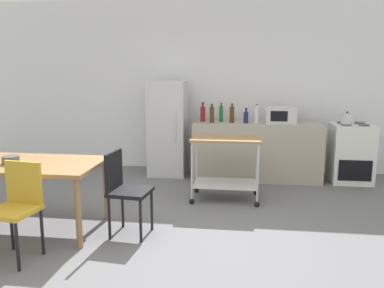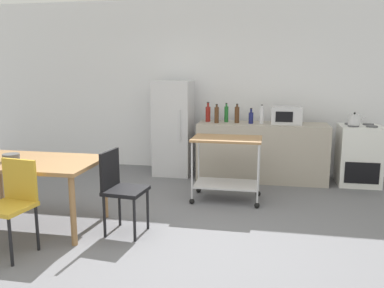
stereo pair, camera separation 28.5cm
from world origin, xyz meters
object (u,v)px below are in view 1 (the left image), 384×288
object	(u,v)px
bottle_hot_sauce	(212,115)
bottle_sparkling_water	(232,114)
kettle	(347,119)
dining_table	(31,170)
refrigerator	(168,128)
microwave	(281,115)
chair_black	(124,187)
bottle_sesame_oil	(221,114)
chair_mustard	(17,204)
bottle_wine	(203,114)
bottle_olive_oil	(246,117)
kitchen_cart	(226,158)
fruit_bowl	(11,160)
bottle_soda	(257,115)
stove_oven	(351,153)

from	to	relation	value
bottle_hot_sauce	bottle_sparkling_water	distance (m)	0.32
kettle	dining_table	bearing A→B (deg)	-148.23
refrigerator	microwave	size ratio (longest dim) A/B	3.37
chair_black	dining_table	bearing A→B (deg)	95.86
microwave	bottle_sesame_oil	bearing A→B (deg)	176.41
chair_mustard	bottle_wine	world-z (taller)	bottle_wine
bottle_wine	microwave	size ratio (longest dim) A/B	0.68
dining_table	kettle	distance (m)	4.47
bottle_sesame_oil	bottle_olive_oil	bearing A→B (deg)	-14.72
kitchen_cart	bottle_sesame_oil	xyz separation A→B (m)	(-0.14, 1.20, 0.46)
kitchen_cart	kettle	xyz separation A→B (m)	(1.77, 1.05, 0.43)
bottle_wine	bottle_olive_oil	bearing A→B (deg)	-8.41
bottle_sesame_oil	bottle_sparkling_water	bearing A→B (deg)	-23.75
refrigerator	microwave	distance (m)	1.83
refrigerator	fruit_bowl	world-z (taller)	refrigerator
chair_mustard	bottle_sesame_oil	xyz separation A→B (m)	(1.67, 3.13, 0.51)
refrigerator	kettle	xyz separation A→B (m)	(2.78, -0.18, 0.23)
bottle_hot_sauce	bottle_soda	xyz separation A→B (m)	(0.70, 0.04, -0.00)
refrigerator	bottle_sparkling_water	xyz separation A→B (m)	(1.05, -0.11, 0.26)
microwave	kettle	world-z (taller)	microwave
dining_table	bottle_soda	bearing A→B (deg)	44.36
kettle	bottle_sesame_oil	bearing A→B (deg)	175.66
chair_mustard	bottle_wine	xyz separation A→B (m)	(1.37, 3.13, 0.51)
bottle_wine	refrigerator	bearing A→B (deg)	176.35
bottle_olive_oil	chair_mustard	bearing A→B (deg)	-124.25
bottle_hot_sauce	bottle_sparkling_water	xyz separation A→B (m)	(0.31, 0.06, 0.00)
chair_mustard	bottle_wine	distance (m)	3.46
fruit_bowl	bottle_sparkling_water	bearing A→B (deg)	48.18
dining_table	bottle_sparkling_water	bearing A→B (deg)	49.54
bottle_sesame_oil	microwave	bearing A→B (deg)	-3.59
bottle_sparkling_water	microwave	xyz separation A→B (m)	(0.76, 0.02, -0.00)
microwave	bottle_sparkling_water	bearing A→B (deg)	-178.59
kitchen_cart	bottle_sparkling_water	distance (m)	1.21
dining_table	bottle_hot_sauce	distance (m)	2.95
kitchen_cart	bottle_hot_sauce	distance (m)	1.18
dining_table	chair_mustard	xyz separation A→B (m)	(0.22, -0.64, -0.15)
kitchen_cart	bottle_olive_oil	bearing A→B (deg)	76.82
chair_mustard	bottle_olive_oil	xyz separation A→B (m)	(2.06, 3.03, 0.48)
fruit_bowl	bottle_sesame_oil	bearing A→B (deg)	51.36
bottle_wine	kettle	world-z (taller)	bottle_wine
chair_mustard	stove_oven	xyz separation A→B (m)	(3.69, 3.09, -0.07)
kitchen_cart	bottle_soda	distance (m)	1.26
microwave	bottle_olive_oil	bearing A→B (deg)	-175.18
stove_oven	bottle_olive_oil	distance (m)	1.72
dining_table	bottle_soda	size ratio (longest dim) A/B	5.05
bottle_soda	stove_oven	bearing A→B (deg)	2.24
chair_mustard	bottle_sparkling_water	xyz separation A→B (m)	(1.84, 3.06, 0.51)
bottle_sparkling_water	dining_table	bearing A→B (deg)	-130.46
bottle_olive_oil	microwave	size ratio (longest dim) A/B	0.52
fruit_bowl	kettle	size ratio (longest dim) A/B	0.74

